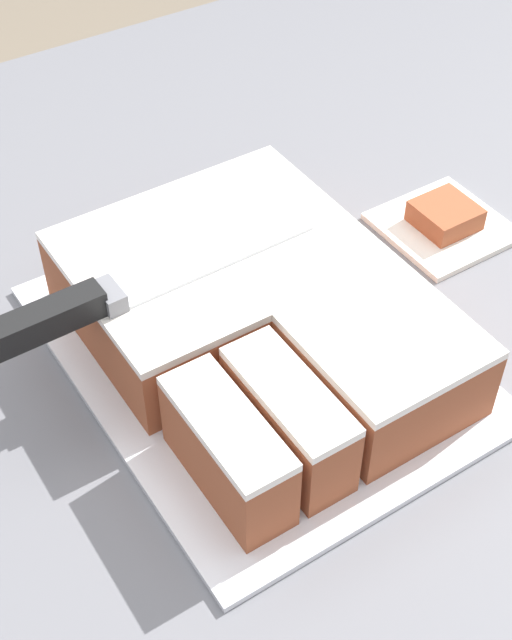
{
  "coord_description": "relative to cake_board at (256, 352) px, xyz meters",
  "views": [
    {
      "loc": [
        -0.22,
        -0.43,
        1.44
      ],
      "look_at": [
        0.05,
        -0.02,
        0.95
      ],
      "focal_mm": 50.0,
      "sensor_mm": 36.0,
      "label": 1
    }
  ],
  "objects": [
    {
      "name": "countertop",
      "position": [
        -0.05,
        0.02,
        -0.46
      ],
      "size": [
        1.4,
        1.1,
        0.91
      ],
      "color": "slate",
      "rests_on": "ground_plane"
    },
    {
      "name": "cake_board",
      "position": [
        0.0,
        0.0,
        0.0
      ],
      "size": [
        0.28,
        0.36,
        0.01
      ],
      "color": "silver",
      "rests_on": "countertop"
    },
    {
      "name": "cake",
      "position": [
        0.0,
        0.0,
        0.04
      ],
      "size": [
        0.23,
        0.31,
        0.07
      ],
      "color": "#994C2D",
      "rests_on": "cake_board"
    },
    {
      "name": "knife",
      "position": [
        -0.12,
        0.04,
        0.08
      ],
      "size": [
        0.28,
        0.03,
        0.02
      ],
      "rotation": [
        0.0,
        0.0,
        0.02
      ],
      "color": "silver",
      "rests_on": "cake"
    },
    {
      "name": "paper_napkin",
      "position": [
        0.24,
        0.04,
        0.0
      ],
      "size": [
        0.11,
        0.11,
        0.01
      ],
      "color": "white",
      "rests_on": "countertop"
    },
    {
      "name": "brownie",
      "position": [
        0.24,
        0.04,
        0.01
      ],
      "size": [
        0.05,
        0.05,
        0.02
      ],
      "color": "#994C2D",
      "rests_on": "paper_napkin"
    }
  ]
}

